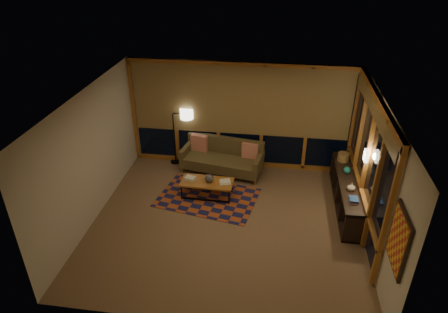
# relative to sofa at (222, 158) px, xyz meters

# --- Properties ---
(floor) EXTENTS (5.50, 5.00, 0.01)m
(floor) POSITION_rel_sofa_xyz_m (0.39, -2.00, -0.40)
(floor) COLOR #795E4B
(floor) RESTS_ON ground
(ceiling) EXTENTS (5.50, 5.00, 0.01)m
(ceiling) POSITION_rel_sofa_xyz_m (0.39, -2.00, 2.30)
(ceiling) COLOR white
(ceiling) RESTS_ON walls
(walls) EXTENTS (5.51, 5.01, 2.70)m
(walls) POSITION_rel_sofa_xyz_m (0.39, -2.00, 0.95)
(walls) COLOR beige
(walls) RESTS_ON floor
(window_wall_back) EXTENTS (5.30, 0.16, 2.60)m
(window_wall_back) POSITION_rel_sofa_xyz_m (0.39, 0.43, 0.95)
(window_wall_back) COLOR #B67C30
(window_wall_back) RESTS_ON walls
(window_wall_right) EXTENTS (0.16, 3.70, 2.60)m
(window_wall_right) POSITION_rel_sofa_xyz_m (3.07, -1.40, 0.95)
(window_wall_right) COLOR #B67C30
(window_wall_right) RESTS_ON walls
(wall_art) EXTENTS (0.06, 0.74, 0.94)m
(wall_art) POSITION_rel_sofa_xyz_m (3.10, -3.85, 1.05)
(wall_art) COLOR red
(wall_art) RESTS_ON walls
(wall_sconce) EXTENTS (0.12, 0.18, 0.22)m
(wall_sconce) POSITION_rel_sofa_xyz_m (3.01, -1.55, 1.15)
(wall_sconce) COLOR white
(wall_sconce) RESTS_ON walls
(sofa) EXTENTS (2.08, 1.13, 0.81)m
(sofa) POSITION_rel_sofa_xyz_m (0.00, 0.00, 0.00)
(sofa) COLOR brown
(sofa) RESTS_ON floor
(pillow_left) EXTENTS (0.45, 0.24, 0.43)m
(pillow_left) POSITION_rel_sofa_xyz_m (-0.62, 0.32, 0.22)
(pillow_left) COLOR #C41700
(pillow_left) RESTS_ON sofa
(pillow_right) EXTENTS (0.41, 0.19, 0.40)m
(pillow_right) POSITION_rel_sofa_xyz_m (0.68, 0.09, 0.20)
(pillow_right) COLOR #C41700
(pillow_right) RESTS_ON sofa
(area_rug) EXTENTS (2.39, 1.81, 0.01)m
(area_rug) POSITION_rel_sofa_xyz_m (-0.16, -1.17, -0.40)
(area_rug) COLOR #AB4D21
(area_rug) RESTS_ON floor
(coffee_table) EXTENTS (1.19, 0.57, 0.39)m
(coffee_table) POSITION_rel_sofa_xyz_m (-0.18, -1.10, -0.21)
(coffee_table) COLOR #B67C30
(coffee_table) RESTS_ON floor
(book_stack_a) EXTENTS (0.25, 0.21, 0.06)m
(book_stack_a) POSITION_rel_sofa_xyz_m (-0.57, -1.08, 0.02)
(book_stack_a) COLOR white
(book_stack_a) RESTS_ON coffee_table
(book_stack_b) EXTENTS (0.30, 0.26, 0.05)m
(book_stack_b) POSITION_rel_sofa_xyz_m (0.23, -1.09, 0.01)
(book_stack_b) COLOR white
(book_stack_b) RESTS_ON coffee_table
(ceramic_pot) EXTENTS (0.21, 0.21, 0.19)m
(ceramic_pot) POSITION_rel_sofa_xyz_m (-0.12, -1.10, 0.08)
(ceramic_pot) COLOR black
(ceramic_pot) RESTS_ON coffee_table
(floor_lamp) EXTENTS (0.54, 0.39, 1.51)m
(floor_lamp) POSITION_rel_sofa_xyz_m (-1.28, 0.32, 0.35)
(floor_lamp) COLOR black
(floor_lamp) RESTS_ON floor
(bookshelf) EXTENTS (0.40, 2.60, 0.65)m
(bookshelf) POSITION_rel_sofa_xyz_m (2.88, -1.00, -0.08)
(bookshelf) COLOR black
(bookshelf) RESTS_ON floor
(basket) EXTENTS (0.28, 0.28, 0.19)m
(basket) POSITION_rel_sofa_xyz_m (2.86, -0.17, 0.34)
(basket) COLOR olive
(basket) RESTS_ON bookshelf
(teal_bowl) EXTENTS (0.19, 0.19, 0.16)m
(teal_bowl) POSITION_rel_sofa_xyz_m (2.88, -0.72, 0.32)
(teal_bowl) COLOR #1B8575
(teal_bowl) RESTS_ON bookshelf
(vase) EXTENTS (0.18, 0.18, 0.17)m
(vase) POSITION_rel_sofa_xyz_m (2.88, -1.41, 0.33)
(vase) COLOR tan
(vase) RESTS_ON bookshelf
(shelf_book_stack) EXTENTS (0.22, 0.29, 0.08)m
(shelf_book_stack) POSITION_rel_sofa_xyz_m (2.88, -1.80, 0.28)
(shelf_book_stack) COLOR white
(shelf_book_stack) RESTS_ON bookshelf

